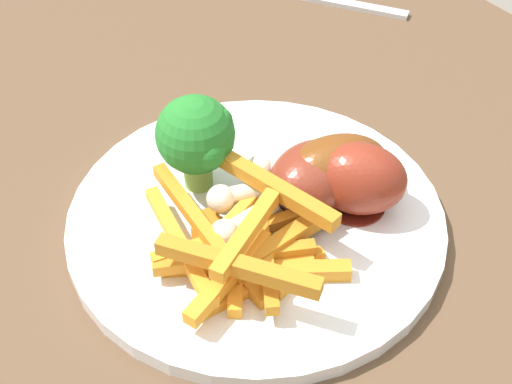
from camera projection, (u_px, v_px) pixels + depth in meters
name	position (u px, v px, depth m)	size (l,w,h in m)	color
dining_table	(221.00, 326.00, 0.58)	(0.98, 0.80, 0.75)	brown
dinner_plate	(256.00, 219.00, 0.49)	(0.26, 0.26, 0.01)	white
broccoli_floret_front	(195.00, 137.00, 0.48)	(0.06, 0.05, 0.07)	#84B44A
carrot_fries_pile	(242.00, 247.00, 0.44)	(0.16, 0.12, 0.04)	orange
chicken_drumstick_near	(309.00, 180.00, 0.48)	(0.06, 0.13, 0.04)	#571B11
chicken_drumstick_far	(329.00, 171.00, 0.48)	(0.07, 0.13, 0.05)	#51230C
chicken_drumstick_extra	(352.00, 178.00, 0.47)	(0.10, 0.10, 0.05)	maroon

